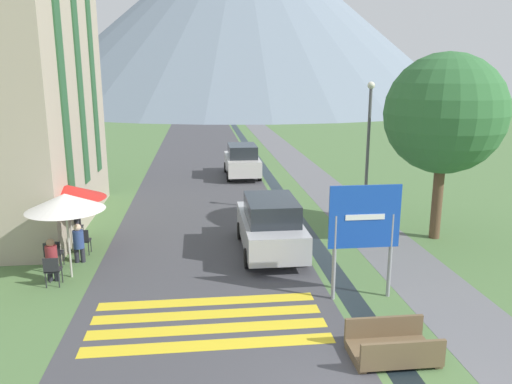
{
  "coord_description": "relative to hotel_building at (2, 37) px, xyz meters",
  "views": [
    {
      "loc": [
        -2.58,
        -7.19,
        5.67
      ],
      "look_at": [
        -0.63,
        10.0,
        1.52
      ],
      "focal_mm": 35.0,
      "sensor_mm": 36.0,
      "label": 1
    }
  ],
  "objects": [
    {
      "name": "mountain_distant",
      "position": [
        15.0,
        75.58,
        9.41
      ],
      "size": [
        78.67,
        78.67,
        32.6
      ],
      "color": "slate",
      "rests_on": "ground_plane"
    },
    {
      "name": "streetlamp",
      "position": [
        13.27,
        -0.66,
        -3.73
      ],
      "size": [
        0.28,
        0.28,
        5.35
      ],
      "color": "#515156",
      "rests_on": "ground_plane"
    },
    {
      "name": "cafe_chair_far_left",
      "position": [
        2.48,
        -2.11,
        -6.38
      ],
      "size": [
        0.4,
        0.4,
        0.85
      ],
      "rotation": [
        0.0,
        0.0,
        -0.25
      ],
      "color": "#232328",
      "rests_on": "ground_plane"
    },
    {
      "name": "footpath",
      "position": [
        12.99,
        18.0,
        -6.88
      ],
      "size": [
        2.2,
        60.0,
        0.01
      ],
      "color": "slate",
      "rests_on": "ground_plane"
    },
    {
      "name": "cafe_chair_near_left",
      "position": [
        2.45,
        -4.68,
        -6.38
      ],
      "size": [
        0.4,
        0.4,
        0.85
      ],
      "rotation": [
        0.0,
        0.0,
        0.36
      ],
      "color": "#232328",
      "rests_on": "ground_plane"
    },
    {
      "name": "parked_car_far",
      "position": [
        9.12,
        8.06,
        -5.98
      ],
      "size": [
        1.86,
        4.14,
        1.82
      ],
      "color": "silver",
      "rests_on": "ground_plane"
    },
    {
      "name": "cafe_chair_middle",
      "position": [
        3.04,
        -3.62,
        -6.38
      ],
      "size": [
        0.4,
        0.4,
        0.85
      ],
      "rotation": [
        0.0,
        0.0,
        -0.21
      ],
      "color": "#232328",
      "rests_on": "ground_plane"
    },
    {
      "name": "crosswalk_marking",
      "position": [
        6.89,
        -8.51,
        -6.88
      ],
      "size": [
        5.44,
        2.54,
        0.01
      ],
      "color": "yellow",
      "rests_on": "ground_plane"
    },
    {
      "name": "cafe_umbrella_front_white",
      "position": [
        3.08,
        -5.42,
        -4.68
      ],
      "size": [
        2.14,
        2.14,
        2.44
      ],
      "color": "#B7B2A8",
      "rests_on": "ground_plane"
    },
    {
      "name": "hotel_building",
      "position": [
        0.0,
        0.0,
        0.0
      ],
      "size": [
        5.51,
        9.21,
        12.88
      ],
      "color": "tan",
      "rests_on": "ground_plane"
    },
    {
      "name": "cafe_chair_nearest",
      "position": [
        2.76,
        -6.04,
        -6.38
      ],
      "size": [
        0.4,
        0.4,
        0.85
      ],
      "rotation": [
        0.0,
        0.0,
        0.26
      ],
      "color": "#232328",
      "rests_on": "ground_plane"
    },
    {
      "name": "person_seated_far",
      "position": [
        2.65,
        -5.64,
        -6.21
      ],
      "size": [
        0.32,
        0.32,
        1.23
      ],
      "color": "#282833",
      "rests_on": "ground_plane"
    },
    {
      "name": "tree_by_path",
      "position": [
        14.94,
        -3.27,
        -2.56
      ],
      "size": [
        4.02,
        4.02,
        6.36
      ],
      "color": "brown",
      "rests_on": "ground_plane"
    },
    {
      "name": "footbridge",
      "position": [
        10.59,
        -10.45,
        -6.66
      ],
      "size": [
        1.7,
        1.1,
        0.65
      ],
      "color": "brown",
      "rests_on": "ground_plane"
    },
    {
      "name": "cafe_umbrella_middle_red",
      "position": [
        2.59,
        -3.17,
        -4.92
      ],
      "size": [
        2.36,
        2.36,
        2.2
      ],
      "color": "#B7B2A8",
      "rests_on": "ground_plane"
    },
    {
      "name": "drainage_channel",
      "position": [
        10.59,
        18.0,
        -6.89
      ],
      "size": [
        0.6,
        60.0,
        0.0
      ],
      "color": "black",
      "rests_on": "ground_plane"
    },
    {
      "name": "parked_car_near",
      "position": [
        8.99,
        -4.03,
        -5.98
      ],
      "size": [
        1.91,
        4.31,
        1.82
      ],
      "color": "#B2B2B7",
      "rests_on": "ground_plane"
    },
    {
      "name": "road",
      "position": [
        6.89,
        18.0,
        -6.88
      ],
      "size": [
        6.4,
        60.0,
        0.01
      ],
      "color": "#424247",
      "rests_on": "ground_plane"
    },
    {
      "name": "cafe_chair_near_right",
      "position": [
        2.4,
        -4.77,
        -6.38
      ],
      "size": [
        0.4,
        0.4,
        0.85
      ],
      "rotation": [
        0.0,
        0.0,
        -0.38
      ],
      "color": "#232328",
      "rests_on": "ground_plane"
    },
    {
      "name": "person_seated_near",
      "position": [
        3.06,
        -4.28,
        -6.21
      ],
      "size": [
        0.32,
        0.32,
        1.22
      ],
      "color": "#282833",
      "rests_on": "ground_plane"
    },
    {
      "name": "ground_plane",
      "position": [
        9.39,
        8.0,
        -6.89
      ],
      "size": [
        160.0,
        160.0,
        0.0
      ],
      "primitive_type": "plane",
      "color": "#517542"
    },
    {
      "name": "road_sign",
      "position": [
        10.84,
        -7.66,
        -4.95
      ],
      "size": [
        1.83,
        0.11,
        2.99
      ],
      "color": "gray",
      "rests_on": "ground_plane"
    },
    {
      "name": "person_standing_terrace",
      "position": [
        2.48,
        -2.34,
        -5.9
      ],
      "size": [
        0.32,
        0.32,
        1.7
      ],
      "color": "#282833",
      "rests_on": "ground_plane"
    }
  ]
}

